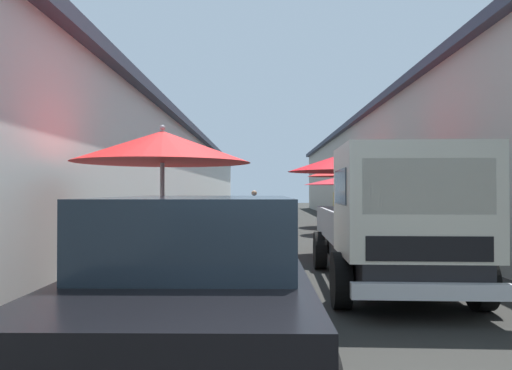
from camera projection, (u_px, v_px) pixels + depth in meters
ground at (285, 238)px, 15.10m from camera, size 90.00×90.00×0.00m
building_left_whitewash at (92, 178)px, 17.46m from camera, size 49.80×7.50×3.97m
building_right_concrete at (473, 167)px, 17.30m from camera, size 49.80×7.50×4.75m
fruit_stall_far_left at (337, 188)px, 19.76m from camera, size 2.70×2.70×2.14m
fruit_stall_far_right at (347, 170)px, 10.86m from camera, size 2.73×2.73×2.46m
fruit_stall_mid_lane at (165, 167)px, 6.19m from camera, size 2.29×2.29×2.36m
fruit_stall_near_right at (340, 181)px, 16.63m from camera, size 2.22×2.22×2.44m
hatchback_car at (199, 281)px, 4.03m from camera, size 3.91×1.93×1.45m
delivery_truck at (397, 224)px, 6.73m from camera, size 4.98×2.11×2.08m
vendor_by_crates at (254, 208)px, 18.04m from camera, size 0.62×0.23×1.53m
vendor_in_shade at (341, 204)px, 18.50m from camera, size 0.26×0.66×1.68m
parked_scooter at (198, 224)px, 15.39m from camera, size 1.65×0.64×1.14m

